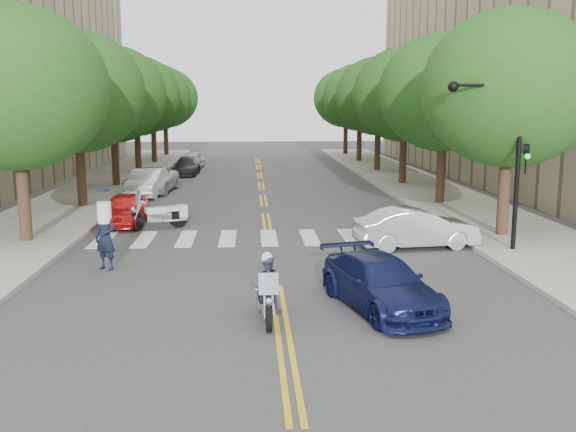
{
  "coord_description": "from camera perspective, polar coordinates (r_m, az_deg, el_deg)",
  "views": [
    {
      "loc": [
        -0.7,
        -17.25,
        5.0
      ],
      "look_at": [
        0.57,
        3.85,
        1.3
      ],
      "focal_mm": 40.0,
      "sensor_mm": 36.0,
      "label": 1
    }
  ],
  "objects": [
    {
      "name": "sedan_blue",
      "position": [
        16.04,
        8.24,
        -5.94
      ],
      "size": [
        2.9,
        4.74,
        1.28
      ],
      "primitive_type": "imported",
      "rotation": [
        0.0,
        0.0,
        0.27
      ],
      "color": "#101642",
      "rests_on": "ground"
    },
    {
      "name": "motorcycle_police",
      "position": [
        15.06,
        -1.88,
        -6.55
      ],
      "size": [
        0.69,
        2.03,
        1.64
      ],
      "rotation": [
        0.0,
        0.0,
        3.16
      ],
      "color": "black",
      "rests_on": "ground"
    },
    {
      "name": "tree_l_2",
      "position": [
        40.08,
        -15.35,
        10.38
      ],
      "size": [
        6.4,
        6.4,
        8.45
      ],
      "color": "#382316",
      "rests_on": "ground"
    },
    {
      "name": "motorcycle_parked",
      "position": [
        26.44,
        -11.1,
        0.1
      ],
      "size": [
        2.4,
        1.34,
        1.64
      ],
      "rotation": [
        0.0,
        0.0,
        2.01
      ],
      "color": "black",
      "rests_on": "ground"
    },
    {
      "name": "convertible",
      "position": [
        22.92,
        11.34,
        -1.07
      ],
      "size": [
        4.43,
        1.99,
        1.41
      ],
      "primitive_type": "imported",
      "rotation": [
        0.0,
        0.0,
        1.69
      ],
      "color": "silver",
      "rests_on": "ground"
    },
    {
      "name": "officer_standing",
      "position": [
        20.24,
        -15.91,
        -1.84
      ],
      "size": [
        0.88,
        0.78,
        2.01
      ],
      "primitive_type": "imported",
      "rotation": [
        0.0,
        0.0,
        -0.51
      ],
      "color": "black",
      "rests_on": "ground"
    },
    {
      "name": "tree_l_0",
      "position": [
        24.63,
        -23.04,
        10.44
      ],
      "size": [
        6.4,
        6.4,
        8.45
      ],
      "color": "#382316",
      "rests_on": "ground"
    },
    {
      "name": "tree_l_1",
      "position": [
        32.29,
        -18.28,
        10.43
      ],
      "size": [
        6.4,
        6.4,
        8.45
      ],
      "color": "#382316",
      "rests_on": "ground"
    },
    {
      "name": "traffic_signal_pole",
      "position": [
        22.43,
        18.73,
        6.14
      ],
      "size": [
        2.82,
        0.42,
        6.0
      ],
      "color": "black",
      "rests_on": "ground"
    },
    {
      "name": "tree_r_5",
      "position": [
        63.96,
        5.19,
        10.39
      ],
      "size": [
        6.4,
        6.4,
        8.45
      ],
      "color": "#382316",
      "rests_on": "ground"
    },
    {
      "name": "tree_r_3",
      "position": [
        48.2,
        8.07,
        10.5
      ],
      "size": [
        6.4,
        6.4,
        8.45
      ],
      "color": "#382316",
      "rests_on": "ground"
    },
    {
      "name": "tree_r_2",
      "position": [
        40.39,
        10.35,
        10.56
      ],
      "size": [
        6.4,
        6.4,
        8.45
      ],
      "color": "#382316",
      "rests_on": "ground"
    },
    {
      "name": "tree_r_0",
      "position": [
        25.12,
        19.12,
        10.66
      ],
      "size": [
        6.4,
        6.4,
        8.45
      ],
      "color": "#382316",
      "rests_on": "ground"
    },
    {
      "name": "tree_l_5",
      "position": [
        63.77,
        -10.91,
        10.26
      ],
      "size": [
        6.4,
        6.4,
        8.45
      ],
      "color": "#382316",
      "rests_on": "ground"
    },
    {
      "name": "parked_car_e",
      "position": [
        50.58,
        -8.56,
        4.94
      ],
      "size": [
        2.05,
        4.23,
        1.39
      ],
      "primitive_type": "imported",
      "rotation": [
        0.0,
        0.0,
        -0.1
      ],
      "color": "#ADACB2",
      "rests_on": "ground"
    },
    {
      "name": "tree_r_1",
      "position": [
        32.67,
        13.71,
        10.63
      ],
      "size": [
        6.4,
        6.4,
        8.45
      ],
      "color": "#382316",
      "rests_on": "ground"
    },
    {
      "name": "tree_l_4",
      "position": [
        55.84,
        -11.97,
        10.29
      ],
      "size": [
        6.4,
        6.4,
        8.45
      ],
      "color": "#382316",
      "rests_on": "ground"
    },
    {
      "name": "parked_car_a",
      "position": [
        27.6,
        -14.33,
        0.59
      ],
      "size": [
        1.68,
        3.95,
        1.33
      ],
      "primitive_type": "imported",
      "rotation": [
        0.0,
        0.0,
        -0.03
      ],
      "color": "red",
      "rests_on": "ground"
    },
    {
      "name": "parked_car_b",
      "position": [
        35.95,
        -12.39,
        2.9
      ],
      "size": [
        1.94,
        4.62,
        1.48
      ],
      "primitive_type": "imported",
      "rotation": [
        0.0,
        0.0,
        -0.08
      ],
      "color": "white",
      "rests_on": "ground"
    },
    {
      "name": "ground",
      "position": [
        17.98,
        -1.08,
        -6.22
      ],
      "size": [
        140.0,
        140.0,
        0.0
      ],
      "primitive_type": "plane",
      "color": "#38383A",
      "rests_on": "ground"
    },
    {
      "name": "sidewalk_left",
      "position": [
        40.53,
        -15.97,
        2.57
      ],
      "size": [
        5.0,
        60.0,
        0.15
      ],
      "primitive_type": "cube",
      "color": "#9E9991",
      "rests_on": "ground"
    },
    {
      "name": "tree_r_4",
      "position": [
        56.06,
        6.43,
        10.44
      ],
      "size": [
        6.4,
        6.4,
        8.45
      ],
      "color": "#382316",
      "rests_on": "ground"
    },
    {
      "name": "tree_l_3",
      "position": [
        47.94,
        -13.38,
        10.33
      ],
      "size": [
        6.4,
        6.4,
        8.45
      ],
      "color": "#382316",
      "rests_on": "ground"
    },
    {
      "name": "parked_car_c",
      "position": [
        37.42,
        -12.04,
        3.14
      ],
      "size": [
        2.81,
        5.32,
        1.43
      ],
      "primitive_type": "imported",
      "rotation": [
        0.0,
        0.0,
        -0.09
      ],
      "color": "#ABADB3",
      "rests_on": "ground"
    },
    {
      "name": "parked_car_d",
      "position": [
        46.18,
        -9.04,
        4.35
      ],
      "size": [
        1.86,
        4.24,
        1.21
      ],
      "primitive_type": "imported",
      "rotation": [
        0.0,
        0.0,
        -0.04
      ],
      "color": "black",
      "rests_on": "ground"
    },
    {
      "name": "sidewalk_right",
      "position": [
        40.85,
        11.06,
        2.83
      ],
      "size": [
        5.0,
        60.0,
        0.15
      ],
      "primitive_type": "cube",
      "color": "#9E9991",
      "rests_on": "ground"
    }
  ]
}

